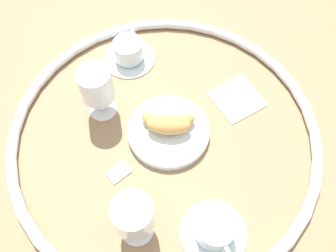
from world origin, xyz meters
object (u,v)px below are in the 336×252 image
object	(u,v)px
croissant_large	(168,123)
coffee_cup_near	(215,231)
pastry_plate	(168,130)
sugar_packet	(119,172)
folded_napkin	(237,98)
juice_glass_right	(134,216)
coffee_cup_far	(130,52)
juice_glass_left	(97,87)

from	to	relation	value
croissant_large	coffee_cup_near	xyz separation A→B (m)	(-0.01, -0.26, -0.01)
croissant_large	pastry_plate	bearing A→B (deg)	-114.99
sugar_packet	folded_napkin	size ratio (longest dim) A/B	0.45
juice_glass_right	sugar_packet	size ratio (longest dim) A/B	2.80
croissant_large	coffee_cup_far	bearing A→B (deg)	91.79
croissant_large	coffee_cup_near	size ratio (longest dim) A/B	0.91
croissant_large	folded_napkin	xyz separation A→B (m)	(0.19, 0.02, -0.04)
coffee_cup_near	folded_napkin	world-z (taller)	coffee_cup_near
pastry_plate	juice_glass_right	size ratio (longest dim) A/B	1.37
coffee_cup_near	juice_glass_right	bearing A→B (deg)	154.38
coffee_cup_far	coffee_cup_near	bearing A→B (deg)	-89.77
sugar_packet	pastry_plate	bearing A→B (deg)	2.74
croissant_large	juice_glass_right	world-z (taller)	juice_glass_right
juice_glass_left	sugar_packet	xyz separation A→B (m)	(-0.02, -0.17, -0.09)
coffee_cup_far	sugar_packet	world-z (taller)	coffee_cup_far
juice_glass_right	folded_napkin	bearing A→B (deg)	31.71
coffee_cup_far	juice_glass_left	bearing A→B (deg)	-132.30
croissant_large	juice_glass_left	bearing A→B (deg)	136.72
pastry_plate	folded_napkin	xyz separation A→B (m)	(0.19, 0.02, -0.01)
pastry_plate	croissant_large	world-z (taller)	croissant_large
sugar_packet	folded_napkin	bearing A→B (deg)	-5.38
pastry_plate	folded_napkin	distance (m)	0.20
juice_glass_left	pastry_plate	bearing A→B (deg)	-44.29
pastry_plate	sugar_packet	world-z (taller)	pastry_plate
pastry_plate	coffee_cup_far	size ratio (longest dim) A/B	1.41
croissant_large	coffee_cup_far	size ratio (longest dim) A/B	0.91
juice_glass_right	coffee_cup_near	bearing A→B (deg)	-25.62
coffee_cup_near	sugar_packet	size ratio (longest dim) A/B	2.72
coffee_cup_near	juice_glass_right	xyz separation A→B (m)	(-0.14, 0.07, 0.07)
croissant_large	coffee_cup_near	distance (m)	0.26
coffee_cup_far	juice_glass_right	size ratio (longest dim) A/B	0.97
sugar_packet	juice_glass_right	bearing A→B (deg)	-109.97
coffee_cup_near	folded_napkin	bearing A→B (deg)	54.20
pastry_plate	juice_glass_right	bearing A→B (deg)	-127.63
coffee_cup_near	sugar_packet	xyz separation A→B (m)	(-0.13, 0.20, -0.02)
pastry_plate	coffee_cup_far	xyz separation A→B (m)	(-0.01, 0.25, 0.02)
juice_glass_left	juice_glass_right	size ratio (longest dim) A/B	1.00
coffee_cup_near	juice_glass_left	xyz separation A→B (m)	(-0.12, 0.37, 0.07)
croissant_large	juice_glass_left	size ratio (longest dim) A/B	0.89
juice_glass_left	sugar_packet	size ratio (longest dim) A/B	2.80
juice_glass_right	pastry_plate	bearing A→B (deg)	52.37
juice_glass_left	folded_napkin	xyz separation A→B (m)	(0.32, -0.10, -0.09)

